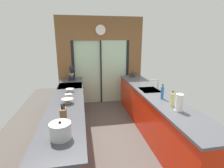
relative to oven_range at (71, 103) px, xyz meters
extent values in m
cube|color=#4C4742|center=(0.91, -0.65, -0.47)|extent=(5.04, 7.60, 0.02)
cube|color=brown|center=(0.91, 1.15, 1.89)|extent=(2.64, 0.08, 0.70)
cube|color=#B2D1AD|center=(0.49, 1.17, 0.54)|extent=(0.80, 0.02, 2.00)
cube|color=#B2D1AD|center=(1.33, 1.13, 0.54)|extent=(0.80, 0.02, 2.00)
cube|color=black|center=(0.05, 1.15, 0.54)|extent=(0.08, 0.10, 2.00)
cube|color=black|center=(1.77, 1.15, 0.54)|extent=(0.08, 0.10, 2.00)
cube|color=black|center=(0.91, 1.15, 0.54)|extent=(0.04, 0.10, 2.00)
cube|color=brown|center=(-0.20, 1.15, 0.54)|extent=(0.42, 0.08, 2.00)
cube|color=brown|center=(2.02, 1.15, 0.54)|extent=(0.42, 0.08, 2.00)
cylinder|color=white|center=(0.91, 1.09, 1.84)|extent=(0.30, 0.03, 0.30)
torus|color=#DB4C23|center=(0.91, 1.09, 1.84)|extent=(0.32, 0.02, 0.32)
cube|color=red|center=(0.00, -1.57, -0.02)|extent=(0.58, 2.55, 0.88)
cube|color=red|center=(0.00, 0.63, -0.02)|extent=(0.58, 0.65, 0.88)
cube|color=#3D3D42|center=(0.00, -0.95, 0.44)|extent=(0.62, 3.80, 0.04)
cube|color=red|center=(1.82, -0.95, -0.02)|extent=(0.58, 3.80, 0.88)
cube|color=#4C4C51|center=(1.82, -0.95, 0.44)|extent=(0.62, 3.80, 0.04)
cube|color=#B7BABC|center=(1.80, -0.70, 0.44)|extent=(0.40, 0.48, 0.05)
cylinder|color=#B7BABC|center=(2.00, -0.70, 0.58)|extent=(0.02, 0.02, 0.24)
cylinder|color=#B7BABC|center=(1.91, -0.70, 0.69)|extent=(0.18, 0.02, 0.02)
cube|color=#B7BABC|center=(0.00, 0.00, -0.02)|extent=(0.58, 0.60, 0.88)
cube|color=black|center=(0.29, 0.00, 0.02)|extent=(0.01, 0.48, 0.28)
cube|color=black|center=(0.00, 0.00, 0.45)|extent=(0.58, 0.60, 0.03)
cylinder|color=#B7BABC|center=(0.30, -0.18, 0.34)|extent=(0.02, 0.04, 0.04)
cylinder|color=#B7BABC|center=(0.30, 0.00, 0.34)|extent=(0.02, 0.04, 0.04)
cylinder|color=#B7BABC|center=(0.30, 0.18, 0.34)|extent=(0.02, 0.04, 0.04)
cylinder|color=gray|center=(0.02, -1.24, 0.47)|extent=(0.10, 0.10, 0.01)
cone|color=gray|center=(0.02, -1.24, 0.51)|extent=(0.22, 0.22, 0.08)
cylinder|color=gray|center=(0.02, -0.91, 0.47)|extent=(0.07, 0.07, 0.01)
cone|color=gray|center=(0.02, -0.91, 0.50)|extent=(0.16, 0.16, 0.06)
cylinder|color=silver|center=(0.02, -0.55, 0.47)|extent=(0.08, 0.08, 0.01)
cone|color=silver|center=(0.02, -0.55, 0.50)|extent=(0.17, 0.17, 0.06)
cube|color=brown|center=(0.02, -1.99, 0.57)|extent=(0.08, 0.14, 0.21)
cylinder|color=black|center=(0.00, -1.99, 0.70)|extent=(0.02, 0.02, 0.08)
cylinder|color=black|center=(0.02, -1.99, 0.69)|extent=(0.02, 0.02, 0.06)
cylinder|color=black|center=(0.04, -1.99, 0.70)|extent=(0.02, 0.02, 0.08)
cube|color=black|center=(0.02, 0.62, 0.50)|extent=(0.17, 0.26, 0.08)
cube|color=black|center=(0.02, 0.72, 0.64)|extent=(0.10, 0.08, 0.20)
ellipsoid|color=black|center=(0.02, 0.61, 0.76)|extent=(0.13, 0.12, 0.24)
cone|color=#B7BABC|center=(0.02, 0.59, 0.58)|extent=(0.15, 0.15, 0.13)
cylinder|color=#B7BABC|center=(0.02, -2.37, 0.55)|extent=(0.25, 0.25, 0.18)
cylinder|color=#B7BABC|center=(0.02, -2.37, 0.65)|extent=(0.25, 0.25, 0.01)
sphere|color=black|center=(0.02, -2.37, 0.67)|extent=(0.03, 0.03, 0.03)
cone|color=black|center=(1.80, 0.65, 0.54)|extent=(0.17, 0.17, 0.16)
sphere|color=black|center=(1.80, 0.65, 0.64)|extent=(0.03, 0.03, 0.03)
cylinder|color=black|center=(1.72, 0.65, 0.55)|extent=(0.08, 0.02, 0.07)
torus|color=black|center=(1.88, 0.65, 0.55)|extent=(0.10, 0.01, 0.10)
cylinder|color=#D1CC4C|center=(1.80, -1.70, 0.57)|extent=(0.05, 0.05, 0.22)
cylinder|color=#D1CC4C|center=(1.80, -1.70, 0.70)|extent=(0.02, 0.02, 0.04)
cylinder|color=black|center=(1.80, -1.70, 0.73)|extent=(0.03, 0.03, 0.01)
cylinder|color=#286BB7|center=(1.80, -1.32, 0.58)|extent=(0.06, 0.06, 0.24)
cylinder|color=#286BB7|center=(1.80, -1.32, 0.72)|extent=(0.03, 0.03, 0.04)
cylinder|color=black|center=(1.80, -1.32, 0.75)|extent=(0.03, 0.03, 0.01)
cylinder|color=#B7BABC|center=(1.80, -1.90, 0.47)|extent=(0.13, 0.13, 0.01)
cylinder|color=white|center=(1.80, -1.90, 0.61)|extent=(0.11, 0.11, 0.27)
sphere|color=#B7BABC|center=(1.80, -1.90, 0.76)|extent=(0.03, 0.03, 0.03)
camera|label=1|loc=(0.29, -4.22, 1.59)|focal=27.43mm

